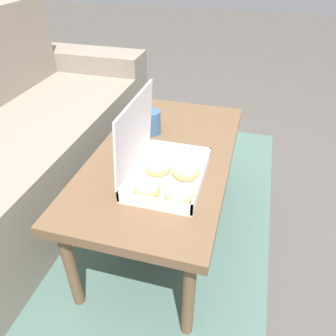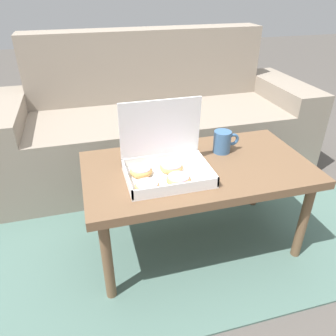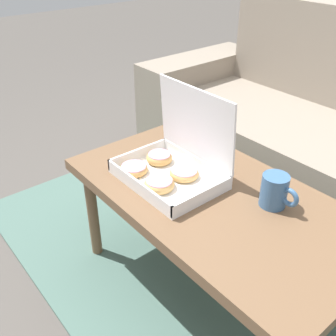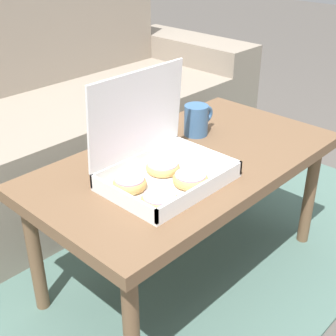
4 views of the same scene
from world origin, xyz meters
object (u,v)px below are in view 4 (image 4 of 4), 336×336
pastry_box (159,166)px  coffee_mug (197,120)px  coffee_table (187,171)px  couch (44,129)px

pastry_box → coffee_mug: (0.34, 0.15, 0.00)m
coffee_table → pastry_box: 0.21m
coffee_table → coffee_mug: size_ratio=7.98×
couch → pastry_box: 0.94m
coffee_mug → coffee_table: bearing=-148.5°
pastry_box → coffee_table: bearing=14.4°
coffee_mug → pastry_box: bearing=-156.9°
couch → pastry_box: size_ratio=5.90×
coffee_mug → couch: bearing=102.2°
coffee_table → coffee_mug: bearing=31.5°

